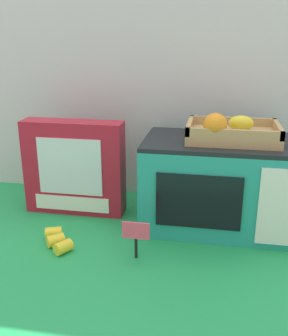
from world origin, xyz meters
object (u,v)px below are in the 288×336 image
object	(u,v)px
food_groups_crate	(231,132)
loose_toy_banana	(57,240)
cookie_set_box	(74,168)
toy_microwave	(219,184)
price_sign	(136,234)

from	to	relation	value
food_groups_crate	loose_toy_banana	size ratio (longest dim) A/B	2.11
food_groups_crate	cookie_set_box	bearing A→B (deg)	177.33
toy_microwave	cookie_set_box	bearing A→B (deg)	177.77
toy_microwave	cookie_set_box	size ratio (longest dim) A/B	1.39
food_groups_crate	loose_toy_banana	world-z (taller)	food_groups_crate
loose_toy_banana	price_sign	bearing A→B (deg)	-6.05
toy_microwave	loose_toy_banana	bearing A→B (deg)	-154.31
food_groups_crate	price_sign	world-z (taller)	food_groups_crate
toy_microwave	food_groups_crate	size ratio (longest dim) A/B	1.73
cookie_set_box	food_groups_crate	bearing A→B (deg)	-2.67
loose_toy_banana	food_groups_crate	bearing A→B (deg)	24.05
price_sign	toy_microwave	bearing A→B (deg)	48.47
toy_microwave	cookie_set_box	world-z (taller)	cookie_set_box
toy_microwave	cookie_set_box	distance (m)	0.45
toy_microwave	price_sign	size ratio (longest dim) A/B	4.32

